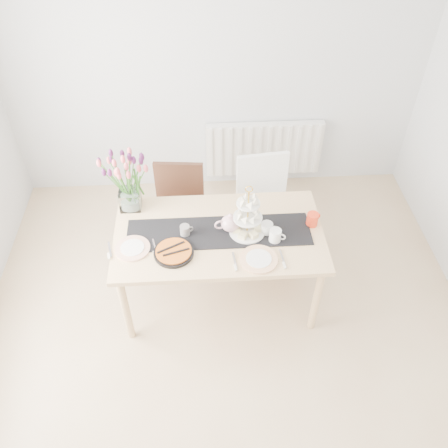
{
  "coord_description": "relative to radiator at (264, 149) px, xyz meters",
  "views": [
    {
      "loc": [
        -0.16,
        -1.86,
        3.31
      ],
      "look_at": [
        -0.01,
        0.64,
        0.89
      ],
      "focal_mm": 38.0,
      "sensor_mm": 36.0,
      "label": 1
    }
  ],
  "objects": [
    {
      "name": "cake_stand",
      "position": [
        -0.33,
        -1.51,
        0.42
      ],
      "size": [
        0.27,
        0.27,
        0.4
      ],
      "rotation": [
        0.0,
        0.0,
        -0.14
      ],
      "color": "gold",
      "rests_on": "dining_table"
    },
    {
      "name": "room_shell",
      "position": [
        -0.5,
        -2.19,
        0.85
      ],
      "size": [
        4.5,
        4.5,
        4.5
      ],
      "color": "tan",
      "rests_on": "ground"
    },
    {
      "name": "chair_brown",
      "position": [
        -0.87,
        -0.88,
        0.06
      ],
      "size": [
        0.47,
        0.47,
        0.87
      ],
      "rotation": [
        0.0,
        0.0,
        -0.1
      ],
      "color": "#361D13",
      "rests_on": "ground"
    },
    {
      "name": "plate_left",
      "position": [
        -1.19,
        -1.63,
        0.31
      ],
      "size": [
        0.32,
        0.32,
        0.01
      ],
      "primitive_type": "cylinder",
      "rotation": [
        0.0,
        0.0,
        0.24
      ],
      "color": "white",
      "rests_on": "dining_table"
    },
    {
      "name": "cream_jug",
      "position": [
        -0.18,
        -1.52,
        0.35
      ],
      "size": [
        0.11,
        0.11,
        0.09
      ],
      "primitive_type": "cylinder",
      "rotation": [
        0.0,
        0.0,
        -0.25
      ],
      "color": "silver",
      "rests_on": "dining_table"
    },
    {
      "name": "table_runner",
      "position": [
        -0.54,
        -1.5,
        0.3
      ],
      "size": [
        1.4,
        0.35,
        0.01
      ],
      "primitive_type": "cube",
      "color": "black",
      "rests_on": "dining_table"
    },
    {
      "name": "radiator",
      "position": [
        0.0,
        0.0,
        0.0
      ],
      "size": [
        1.2,
        0.08,
        0.6
      ],
      "primitive_type": "cube",
      "color": "white",
      "rests_on": "room_shell"
    },
    {
      "name": "mug_grey",
      "position": [
        -0.8,
        -1.51,
        0.34
      ],
      "size": [
        0.09,
        0.09,
        0.09
      ],
      "primitive_type": "cylinder",
      "rotation": [
        0.0,
        0.0,
        0.3
      ],
      "color": "slate",
      "rests_on": "dining_table"
    },
    {
      "name": "tart_tin",
      "position": [
        -0.88,
        -1.7,
        0.32
      ],
      "size": [
        0.29,
        0.29,
        0.04
      ],
      "rotation": [
        0.0,
        0.0,
        0.04
      ],
      "color": "black",
      "rests_on": "dining_table"
    },
    {
      "name": "chair_white",
      "position": [
        -0.11,
        -0.88,
        0.09
      ],
      "size": [
        0.51,
        0.51,
        0.93
      ],
      "rotation": [
        0.0,
        0.0,
        0.11
      ],
      "color": "white",
      "rests_on": "ground"
    },
    {
      "name": "teapot",
      "position": [
        -0.46,
        -1.48,
        0.37
      ],
      "size": [
        0.26,
        0.22,
        0.15
      ],
      "primitive_type": null,
      "rotation": [
        0.0,
        0.0,
        0.16
      ],
      "color": "silver",
      "rests_on": "dining_table"
    },
    {
      "name": "mug_white",
      "position": [
        -0.13,
        -1.61,
        0.35
      ],
      "size": [
        0.11,
        0.11,
        0.11
      ],
      "primitive_type": "cylinder",
      "rotation": [
        0.0,
        0.0,
        -0.33
      ],
      "color": "white",
      "rests_on": "dining_table"
    },
    {
      "name": "dining_table",
      "position": [
        -0.54,
        -1.5,
        0.22
      ],
      "size": [
        1.6,
        0.9,
        0.75
      ],
      "color": "tan",
      "rests_on": "ground"
    },
    {
      "name": "tulip_vase",
      "position": [
        -1.23,
        -1.16,
        0.63
      ],
      "size": [
        0.6,
        0.6,
        0.51
      ],
      "rotation": [
        0.0,
        0.0,
        0.1
      ],
      "color": "silver",
      "rests_on": "dining_table"
    },
    {
      "name": "plate_right",
      "position": [
        -0.27,
        -1.8,
        0.31
      ],
      "size": [
        0.31,
        0.31,
        0.01
      ],
      "primitive_type": "cylinder",
      "rotation": [
        0.0,
        0.0,
        0.1
      ],
      "color": "silver",
      "rests_on": "dining_table"
    },
    {
      "name": "mug_orange",
      "position": [
        0.18,
        -1.45,
        0.35
      ],
      "size": [
        0.12,
        0.12,
        0.11
      ],
      "primitive_type": "cylinder",
      "rotation": [
        0.0,
        0.0,
        0.52
      ],
      "color": "#FC3C1C",
      "rests_on": "dining_table"
    }
  ]
}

